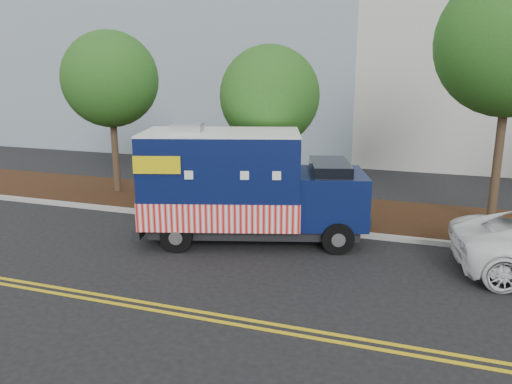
% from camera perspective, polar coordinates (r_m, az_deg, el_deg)
% --- Properties ---
extents(ground, '(120.00, 120.00, 0.00)m').
position_cam_1_polar(ground, '(14.90, -3.76, -5.26)').
color(ground, black).
rests_on(ground, ground).
extents(curb, '(120.00, 0.18, 0.15)m').
position_cam_1_polar(curb, '(16.11, -1.85, -3.46)').
color(curb, '#9E9E99').
rests_on(curb, ground).
extents(mulch_strip, '(120.00, 4.00, 0.15)m').
position_cam_1_polar(mulch_strip, '(18.01, 0.52, -1.57)').
color(mulch_strip, black).
rests_on(mulch_strip, ground).
extents(centerline_near, '(120.00, 0.10, 0.01)m').
position_cam_1_polar(centerline_near, '(11.24, -12.71, -12.19)').
color(centerline_near, gold).
rests_on(centerline_near, ground).
extents(centerline_far, '(120.00, 0.10, 0.01)m').
position_cam_1_polar(centerline_far, '(11.05, -13.40, -12.71)').
color(centerline_far, gold).
rests_on(centerline_far, ground).
extents(tree_a, '(3.62, 3.62, 6.31)m').
position_cam_1_polar(tree_a, '(20.11, -16.32, 12.23)').
color(tree_a, '#38281C').
rests_on(tree_a, ground).
extents(tree_b, '(3.31, 3.31, 5.67)m').
position_cam_1_polar(tree_b, '(16.74, 1.55, 10.89)').
color(tree_b, '#38281C').
rests_on(tree_b, ground).
extents(tree_c, '(4.26, 4.26, 7.74)m').
position_cam_1_polar(tree_c, '(16.49, 27.16, 14.94)').
color(tree_c, '#38281C').
rests_on(tree_c, ground).
extents(sign_post, '(0.06, 0.06, 2.40)m').
position_cam_1_polar(sign_post, '(17.70, -13.21, 1.53)').
color(sign_post, '#473828').
rests_on(sign_post, ground).
extents(food_truck, '(6.83, 4.09, 3.40)m').
position_cam_1_polar(food_truck, '(14.33, -1.67, 0.40)').
color(food_truck, black).
rests_on(food_truck, ground).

